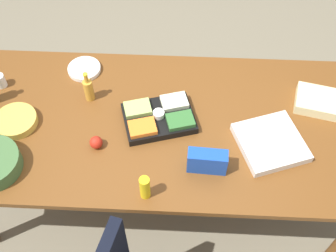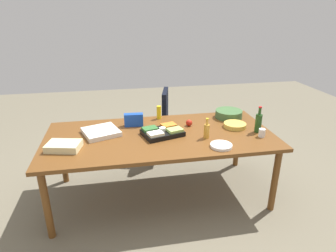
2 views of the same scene
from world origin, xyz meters
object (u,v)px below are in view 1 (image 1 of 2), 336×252
(pizza_box, at_px, (270,143))
(paper_plate_stack, at_px, (84,69))
(mustard_bottle, at_px, (145,188))
(chip_bag_blue, at_px, (207,161))
(veggie_tray, at_px, (159,117))
(sheet_cake, at_px, (322,102))
(apple_red, at_px, (96,142))
(dressing_bottle, at_px, (89,89))
(conference_table, at_px, (163,129))
(chip_bowl, at_px, (16,121))
(paper_cup, at_px, (0,81))

(pizza_box, bearing_deg, paper_plate_stack, 135.43)
(paper_plate_stack, bearing_deg, pizza_box, -24.79)
(mustard_bottle, height_order, chip_bag_blue, mustard_bottle)
(veggie_tray, xyz_separation_m, sheet_cake, (1.01, 0.17, -0.00))
(sheet_cake, height_order, mustard_bottle, mustard_bottle)
(apple_red, height_order, chip_bag_blue, chip_bag_blue)
(sheet_cake, bearing_deg, dressing_bottle, -179.69)
(sheet_cake, bearing_deg, mustard_bottle, -147.19)
(conference_table, distance_m, chip_bowl, 0.90)
(conference_table, bearing_deg, sheet_cake, 10.50)
(conference_table, bearing_deg, veggie_tray, 152.12)
(veggie_tray, xyz_separation_m, chip_bag_blue, (0.29, -0.33, 0.04))
(veggie_tray, height_order, paper_plate_stack, veggie_tray)
(sheet_cake, relative_size, dressing_bottle, 1.43)
(chip_bag_blue, bearing_deg, veggie_tray, 131.61)
(pizza_box, height_order, sheet_cake, sheet_cake)
(chip_bowl, relative_size, mustard_bottle, 1.56)
(conference_table, height_order, mustard_bottle, mustard_bottle)
(chip_bowl, relative_size, chip_bag_blue, 1.18)
(chip_bowl, distance_m, paper_cup, 0.36)
(chip_bag_blue, bearing_deg, mustard_bottle, -150.82)
(paper_plate_stack, bearing_deg, dressing_bottle, -71.78)
(sheet_cake, xyz_separation_m, dressing_bottle, (-1.47, -0.01, 0.05))
(chip_bag_blue, relative_size, dressing_bottle, 0.98)
(chip_bowl, xyz_separation_m, sheet_cake, (1.88, 0.23, 0.01))
(conference_table, height_order, paper_plate_stack, paper_plate_stack)
(conference_table, distance_m, paper_plate_stack, 0.70)
(conference_table, xyz_separation_m, sheet_cake, (0.99, 0.18, 0.10))
(mustard_bottle, distance_m, chip_bag_blue, 0.38)
(sheet_cake, height_order, chip_bag_blue, chip_bag_blue)
(veggie_tray, distance_m, paper_cup, 1.08)
(veggie_tray, distance_m, dressing_bottle, 0.48)
(paper_cup, bearing_deg, mustard_bottle, -36.71)
(paper_cup, height_order, chip_bag_blue, chip_bag_blue)
(conference_table, relative_size, mustard_bottle, 15.07)
(conference_table, bearing_deg, chip_bowl, -176.77)
(chip_bowl, bearing_deg, paper_plate_stack, 54.07)
(conference_table, xyz_separation_m, dressing_bottle, (-0.48, 0.18, 0.15))
(dressing_bottle, bearing_deg, paper_cup, 172.37)
(apple_red, height_order, mustard_bottle, mustard_bottle)
(paper_plate_stack, distance_m, dressing_bottle, 0.26)
(veggie_tray, height_order, mustard_bottle, mustard_bottle)
(chip_bowl, distance_m, dressing_bottle, 0.48)
(conference_table, distance_m, pizza_box, 0.66)
(dressing_bottle, bearing_deg, apple_red, -75.11)
(paper_cup, distance_m, dressing_bottle, 0.61)
(pizza_box, xyz_separation_m, mustard_bottle, (-0.71, -0.36, 0.06))
(mustard_bottle, bearing_deg, dressing_bottle, 121.37)
(conference_table, distance_m, apple_red, 0.44)
(mustard_bottle, distance_m, paper_cup, 1.26)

